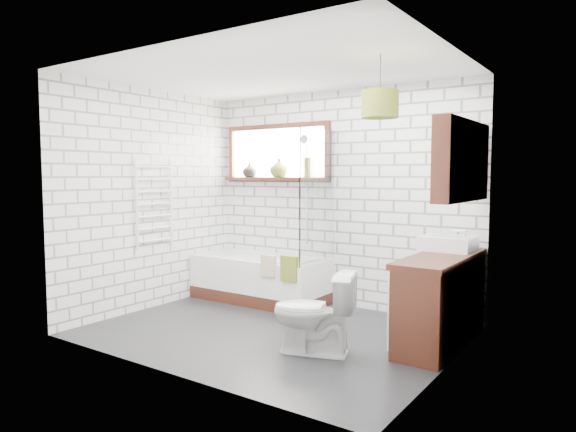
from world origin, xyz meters
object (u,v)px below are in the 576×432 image
Objects in this scene: vanity at (441,300)px; pendant at (380,104)px; basin at (448,243)px; toilet at (313,312)px; bathtub at (260,279)px.

pendant reaches higher than vanity.
vanity is 1.85m from pendant.
basin reaches higher than toilet.
toilet is 1.82m from pendant.
toilet is at bearing -133.13° from vanity.
toilet reaches higher than bathtub.
pendant is at bearing 94.87° from toilet.
vanity is (2.33, -0.34, 0.13)m from bathtub.
toilet is at bearing -156.47° from pendant.
basin is (2.27, 0.01, 0.60)m from bathtub.
vanity is at bearing -8.41° from bathtub.
basin is 1.54m from toilet.
pendant is (-0.33, -0.66, 1.70)m from vanity.
bathtub is at bearing -179.66° from basin.
bathtub is 5.55× the size of pendant.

